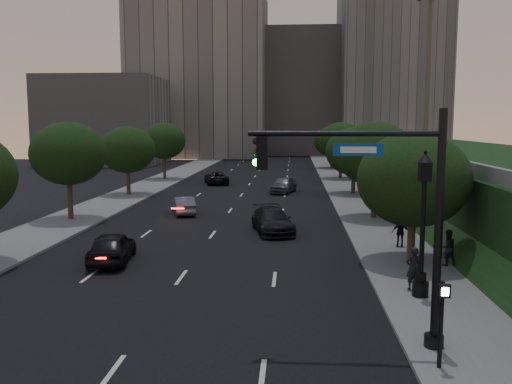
# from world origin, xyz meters

# --- Properties ---
(ground) EXTENTS (160.00, 160.00, 0.00)m
(ground) POSITION_xyz_m (0.00, 0.00, 0.00)
(ground) COLOR black
(ground) RESTS_ON ground
(road_surface) EXTENTS (16.00, 140.00, 0.02)m
(road_surface) POSITION_xyz_m (0.00, 30.00, 0.01)
(road_surface) COLOR black
(road_surface) RESTS_ON ground
(sidewalk_right) EXTENTS (4.50, 140.00, 0.15)m
(sidewalk_right) POSITION_xyz_m (10.25, 30.00, 0.07)
(sidewalk_right) COLOR slate
(sidewalk_right) RESTS_ON ground
(sidewalk_left) EXTENTS (4.50, 140.00, 0.15)m
(sidewalk_left) POSITION_xyz_m (-10.25, 30.00, 0.07)
(sidewalk_left) COLOR slate
(sidewalk_left) RESTS_ON ground
(embankment) EXTENTS (18.00, 90.00, 4.00)m
(embankment) POSITION_xyz_m (22.00, 28.00, 2.00)
(embankment) COLOR black
(embankment) RESTS_ON ground
(parapet_wall) EXTENTS (0.35, 90.00, 0.70)m
(parapet_wall) POSITION_xyz_m (13.50, 28.00, 4.35)
(parapet_wall) COLOR slate
(parapet_wall) RESTS_ON embankment
(office_block_left) EXTENTS (26.00, 20.00, 32.00)m
(office_block_left) POSITION_xyz_m (-14.00, 92.00, 16.00)
(office_block_left) COLOR gray
(office_block_left) RESTS_ON ground
(office_block_mid) EXTENTS (22.00, 18.00, 26.00)m
(office_block_mid) POSITION_xyz_m (6.00, 102.00, 13.00)
(office_block_mid) COLOR gray
(office_block_mid) RESTS_ON ground
(office_block_right) EXTENTS (20.00, 22.00, 36.00)m
(office_block_right) POSITION_xyz_m (24.00, 96.00, 18.00)
(office_block_right) COLOR slate
(office_block_right) RESTS_ON ground
(office_block_filler) EXTENTS (18.00, 16.00, 14.00)m
(office_block_filler) POSITION_xyz_m (-26.00, 70.00, 7.00)
(office_block_filler) COLOR gray
(office_block_filler) RESTS_ON ground
(tree_right_a) EXTENTS (5.20, 5.20, 6.24)m
(tree_right_a) POSITION_xyz_m (10.30, 8.00, 4.02)
(tree_right_a) COLOR #38281C
(tree_right_a) RESTS_ON ground
(tree_right_b) EXTENTS (5.20, 5.20, 6.74)m
(tree_right_b) POSITION_xyz_m (10.30, 20.00, 4.52)
(tree_right_b) COLOR #38281C
(tree_right_b) RESTS_ON ground
(tree_right_c) EXTENTS (5.20, 5.20, 6.24)m
(tree_right_c) POSITION_xyz_m (10.30, 33.00, 4.02)
(tree_right_c) COLOR #38281C
(tree_right_c) RESTS_ON ground
(tree_right_d) EXTENTS (5.20, 5.20, 6.74)m
(tree_right_d) POSITION_xyz_m (10.30, 47.00, 4.52)
(tree_right_d) COLOR #38281C
(tree_right_d) RESTS_ON ground
(tree_right_e) EXTENTS (5.20, 5.20, 6.24)m
(tree_right_e) POSITION_xyz_m (10.30, 62.00, 4.02)
(tree_right_e) COLOR #38281C
(tree_right_e) RESTS_ON ground
(tree_left_b) EXTENTS (5.00, 5.00, 6.71)m
(tree_left_b) POSITION_xyz_m (-10.30, 18.00, 4.58)
(tree_left_b) COLOR #38281C
(tree_left_b) RESTS_ON ground
(tree_left_c) EXTENTS (5.00, 5.00, 6.34)m
(tree_left_c) POSITION_xyz_m (-10.30, 31.00, 4.21)
(tree_left_c) COLOR #38281C
(tree_left_c) RESTS_ON ground
(tree_left_d) EXTENTS (5.00, 5.00, 6.71)m
(tree_left_d) POSITION_xyz_m (-10.30, 45.00, 4.58)
(tree_left_d) COLOR #38281C
(tree_left_d) RESTS_ON ground
(traffic_signal_mast) EXTENTS (5.68, 0.56, 7.00)m
(traffic_signal_mast) POSITION_xyz_m (7.78, -1.95, 3.67)
(traffic_signal_mast) COLOR black
(traffic_signal_mast) RESTS_ON ground
(street_lamp) EXTENTS (0.64, 0.64, 5.62)m
(street_lamp) POSITION_xyz_m (9.56, 2.75, 2.63)
(street_lamp) COLOR black
(street_lamp) RESTS_ON ground
(pedestrian_signal) EXTENTS (0.30, 0.33, 2.50)m
(pedestrian_signal) POSITION_xyz_m (8.68, -3.36, 1.57)
(pedestrian_signal) COLOR black
(pedestrian_signal) RESTS_ON ground
(sedan_near_left) EXTENTS (2.29, 4.57, 1.49)m
(sedan_near_left) POSITION_xyz_m (-3.81, 7.34, 0.75)
(sedan_near_left) COLOR black
(sedan_near_left) RESTS_ON ground
(sedan_mid_left) EXTENTS (2.48, 4.20, 1.31)m
(sedan_mid_left) POSITION_xyz_m (-3.20, 21.29, 0.65)
(sedan_mid_left) COLOR #5B5E64
(sedan_mid_left) RESTS_ON ground
(sedan_far_left) EXTENTS (3.48, 5.42, 1.39)m
(sedan_far_left) POSITION_xyz_m (-3.64, 41.14, 0.69)
(sedan_far_left) COLOR black
(sedan_far_left) RESTS_ON ground
(sedan_near_right) EXTENTS (3.12, 5.41, 1.47)m
(sedan_near_right) POSITION_xyz_m (3.53, 14.99, 0.74)
(sedan_near_right) COLOR black
(sedan_near_right) RESTS_ON ground
(sedan_far_right) EXTENTS (2.83, 4.91, 1.57)m
(sedan_far_right) POSITION_xyz_m (3.84, 34.06, 0.79)
(sedan_far_right) COLOR #505157
(sedan_far_right) RESTS_ON ground
(pedestrian_a) EXTENTS (0.71, 0.56, 1.70)m
(pedestrian_a) POSITION_xyz_m (9.44, 3.54, 1.00)
(pedestrian_a) COLOR black
(pedestrian_a) RESTS_ON sidewalk_right
(pedestrian_b) EXTENTS (0.89, 0.74, 1.65)m
(pedestrian_b) POSITION_xyz_m (11.79, 7.33, 0.97)
(pedestrian_b) COLOR black
(pedestrian_b) RESTS_ON sidewalk_right
(pedestrian_c) EXTENTS (0.92, 0.42, 1.53)m
(pedestrian_c) POSITION_xyz_m (10.41, 11.06, 0.92)
(pedestrian_c) COLOR black
(pedestrian_c) RESTS_ON sidewalk_right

